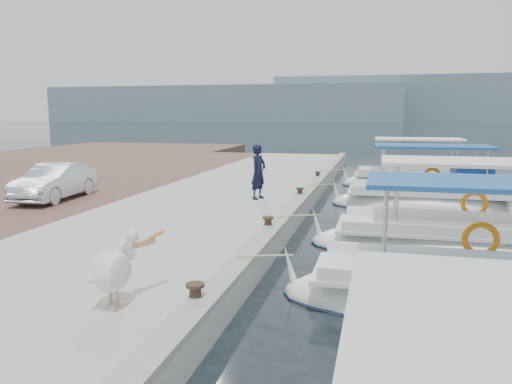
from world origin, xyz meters
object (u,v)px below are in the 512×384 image
at_px(fishing_caique_e, 413,184).
at_px(fisherman, 258,172).
at_px(parked_car, 55,181).
at_px(pelican, 115,269).
at_px(fishing_caique_b, 470,302).
at_px(fishing_caique_d, 428,202).
at_px(fishing_caique_c, 467,247).

bearing_deg(fishing_caique_e, fisherman, -125.33).
bearing_deg(parked_car, pelican, -54.77).
height_order(fishing_caique_b, parked_car, fishing_caique_b).
bearing_deg(fishing_caique_d, fishing_caique_e, 92.53).
height_order(fishing_caique_d, parked_car, fishing_caique_d).
xyz_separation_m(fishing_caique_b, fishing_caique_c, (0.56, 3.81, -0.00)).
height_order(fishing_caique_c, fishing_caique_e, same).
xyz_separation_m(fishing_caique_b, fishing_caique_d, (0.16, 9.68, 0.07)).
xyz_separation_m(fishing_caique_d, pelican, (-5.49, -12.08, 0.86)).
height_order(fishing_caique_c, fisherman, fisherman).
xyz_separation_m(fishing_caique_e, parked_car, (-11.93, -9.30, 0.97)).
distance_m(fishing_caique_b, fishing_caique_d, 9.68).
bearing_deg(fishing_caique_c, fisherman, 150.66).
distance_m(fishing_caique_c, fishing_caique_d, 5.88).
bearing_deg(pelican, fishing_caique_c, 46.57).
bearing_deg(fishing_caique_b, pelican, -155.75).
distance_m(fishing_caique_b, pelican, 5.91).
distance_m(fishing_caique_d, fishing_caique_e, 5.14).
bearing_deg(pelican, parked_car, 130.13).
bearing_deg(fisherman, fishing_caique_b, -121.93).
height_order(fishing_caique_b, fishing_caique_d, same).
relative_size(pelican, parked_car, 0.38).
xyz_separation_m(fishing_caique_c, parked_car, (-12.55, 1.70, 0.97)).
distance_m(fishing_caique_c, parked_car, 12.70).
relative_size(fishing_caique_b, parked_car, 1.79).
xyz_separation_m(pelican, fisherman, (-0.14, 9.59, 0.35)).
bearing_deg(fishing_caique_e, fishing_caique_c, -86.77).
bearing_deg(fishing_caique_b, fishing_caique_e, 90.25).
bearing_deg(pelican, fishing_caique_e, 73.01).
bearing_deg(fisherman, fishing_caique_c, -98.48).
height_order(fishing_caique_d, fisherman, fisherman).
bearing_deg(fishing_caique_b, fishing_caique_c, 81.69).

